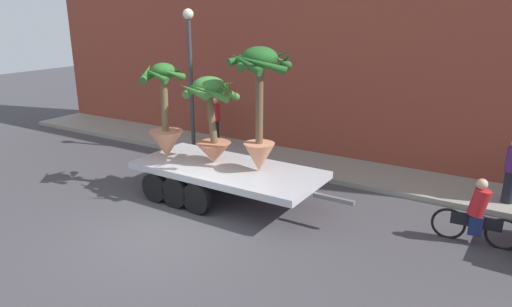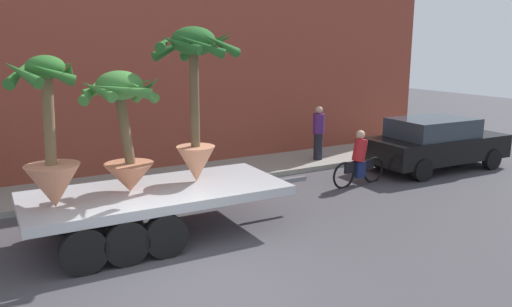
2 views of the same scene
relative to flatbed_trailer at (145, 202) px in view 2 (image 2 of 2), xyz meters
The scene contains 10 objects.
ground_plane 2.46m from the flatbed_trailer, 87.66° to the right, with size 60.00×60.00×0.00m, color #423F44.
sidewalk 3.81m from the flatbed_trailer, 88.53° to the left, with size 24.00×2.20×0.15m, color gray.
building_facade 6.78m from the flatbed_trailer, 88.99° to the left, with size 24.00×1.20×9.56m, color brown.
flatbed_trailer is the anchor object (origin of this frame).
potted_palm_rear 1.55m from the flatbed_trailer, 161.54° to the left, with size 1.54×1.51×2.32m.
potted_palm_middle 2.10m from the flatbed_trailer, behind, with size 1.26×1.32×2.62m.
potted_palm_front 2.41m from the flatbed_trailer, ahead, with size 1.78×1.87×3.13m.
cyclist 6.29m from the flatbed_trailer, ahead, with size 1.84×0.36×1.54m.
parked_car 9.49m from the flatbed_trailer, ahead, with size 4.50×2.07×1.58m.
pedestrian_near_gate 7.51m from the flatbed_trailer, 26.85° to the left, with size 0.36×0.36×1.71m.
Camera 2 is at (-2.83, -6.87, 3.79)m, focal length 35.23 mm.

